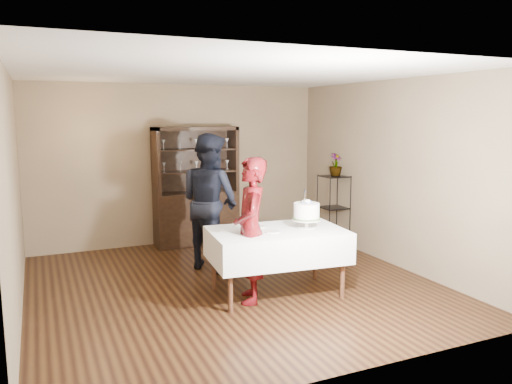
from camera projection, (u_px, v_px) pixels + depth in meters
floor at (233, 285)px, 6.49m from camera, size 5.00×5.00×0.00m
ceiling at (232, 73)px, 6.08m from camera, size 5.00×5.00×0.00m
back_wall at (180, 165)px, 8.55m from camera, size 5.00×0.02×2.70m
wall_left at (13, 195)px, 5.29m from camera, size 0.02×5.00×2.70m
wall_right at (392, 173)px, 7.29m from camera, size 0.02×5.00×2.70m
china_hutch at (196, 205)px, 8.51m from camera, size 1.40×0.48×2.00m
plant_etagere at (333, 208)px, 8.39m from camera, size 0.42×0.42×1.20m
cake_table at (277, 245)px, 6.09m from camera, size 1.71×1.15×0.81m
woman at (251, 230)px, 5.83m from camera, size 0.60×0.73×1.72m
man at (210, 201)px, 7.11m from camera, size 1.07×1.17×1.94m
cake at (306, 212)px, 6.13m from camera, size 0.38×0.38×0.49m
plate_near at (273, 232)px, 5.93m from camera, size 0.20×0.20×0.01m
plate_far at (258, 227)px, 6.19m from camera, size 0.20×0.20×0.01m
potted_plant at (336, 165)px, 8.31m from camera, size 0.26×0.26×0.37m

